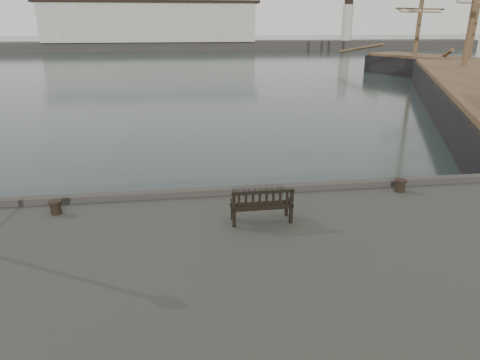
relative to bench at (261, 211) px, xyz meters
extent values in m
plane|color=black|center=(0.28, 2.13, -1.84)|extent=(400.00, 400.00, 0.00)
cube|color=#383530|center=(0.28, 94.13, -0.84)|extent=(140.00, 8.00, 2.00)
cube|color=beige|center=(-7.72, 94.13, 4.16)|extent=(46.00, 9.00, 8.00)
cube|color=black|center=(-7.72, 94.13, 8.46)|extent=(48.00, 9.50, 0.60)
cylinder|color=beige|center=(38.28, 94.13, 4.16)|extent=(2.40, 2.40, 8.00)
cube|color=black|center=(0.00, 0.03, 0.14)|extent=(1.55, 0.55, 0.04)
cube|color=black|center=(0.00, -0.20, 0.37)|extent=(1.54, 0.08, 0.46)
cube|color=black|center=(0.00, 0.03, -0.07)|extent=(1.45, 0.47, 0.42)
cylinder|color=black|center=(-5.28, 1.22, -0.10)|extent=(0.36, 0.36, 0.36)
cylinder|color=black|center=(4.48, 1.45, -0.10)|extent=(0.43, 0.43, 0.37)
cube|color=black|center=(29.81, 35.29, -1.48)|extent=(14.73, 25.29, 3.60)
cube|color=brown|center=(29.81, 35.29, 0.46)|extent=(14.29, 24.72, 0.30)
camera|label=1|loc=(-1.88, -9.64, 4.49)|focal=32.00mm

